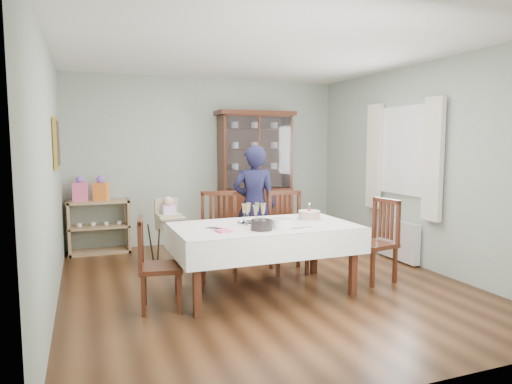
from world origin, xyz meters
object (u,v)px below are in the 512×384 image
chair_far_left (219,253)px  high_chair (169,239)px  china_cabinet (255,175)px  chair_far_right (288,248)px  woman (254,205)px  champagne_tray (254,218)px  dining_table (264,258)px  gift_bag_pink (80,190)px  chair_end_right (374,257)px  birthday_cake (309,216)px  gift_bag_orange (101,189)px  chair_end_left (159,282)px  sideboard (99,227)px

chair_far_left → high_chair: bearing=140.4°
chair_far_left → china_cabinet: bearing=74.2°
chair_far_right → high_chair: (-1.39, 0.77, 0.06)m
woman → high_chair: woman is taller
chair_far_right → woman: 0.78m
champagne_tray → woman: bearing=69.3°
dining_table → woman: size_ratio=1.24×
woman → gift_bag_pink: woman is taller
chair_far_right → chair_end_right: (0.79, -0.74, -0.01)m
birthday_cake → gift_bag_orange: 3.30m
chair_far_right → champagne_tray: (-0.67, -0.54, 0.52)m
high_chair → champagne_tray: champagne_tray is taller
chair_far_left → chair_far_right: 0.91m
gift_bag_orange → chair_end_right: bearing=-41.4°
chair_end_left → gift_bag_orange: (-0.43, 2.67, 0.69)m
chair_far_left → chair_end_right: chair_far_left is taller
high_chair → birthday_cake: size_ratio=3.25×
chair_far_left → champagne_tray: bearing=-51.6°
birthday_cake → chair_far_right: bearing=91.4°
chair_end_right → gift_bag_orange: bearing=-140.7°
china_cabinet → woman: china_cabinet is taller
sideboard → champagne_tray: (1.57, -2.46, 0.43)m
chair_far_left → champagne_tray: 0.82m
chair_far_left → chair_far_right: chair_far_left is taller
china_cabinet → woman: 1.49m
gift_bag_pink → birthday_cake: bearing=-44.3°
chair_far_right → high_chair: 1.59m
birthday_cake → gift_bag_orange: bearing=132.1°
dining_table → china_cabinet: bearing=71.4°
chair_end_right → chair_far_left: bearing=-124.3°
woman → champagne_tray: size_ratio=4.33×
gift_bag_orange → chair_end_left: bearing=-80.9°
chair_far_right → champagne_tray: 1.01m
gift_bag_pink → chair_far_left: bearing=-49.4°
chair_end_right → china_cabinet: bearing=-177.9°
chair_end_right → birthday_cake: bearing=-113.1°
chair_end_left → gift_bag_orange: bearing=18.3°
woman → gift_bag_orange: bearing=-15.2°
birthday_cake → chair_far_left: bearing=146.9°
chair_end_right → woman: (-1.06, 1.27, 0.52)m
dining_table → chair_end_right: chair_end_right is taller
sideboard → woman: (1.97, -1.38, 0.41)m
champagne_tray → china_cabinet: bearing=69.1°
gift_bag_orange → woman: bearing=-35.2°
sideboard → gift_bag_orange: 0.57m
chair_far_left → chair_far_right: (0.91, -0.05, -0.01)m
chair_far_right → chair_end_left: (-1.77, -0.78, -0.03)m
gift_bag_orange → china_cabinet: bearing=-0.0°
chair_end_right → gift_bag_pink: gift_bag_pink is taller
sideboard → birthday_cake: 3.36m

